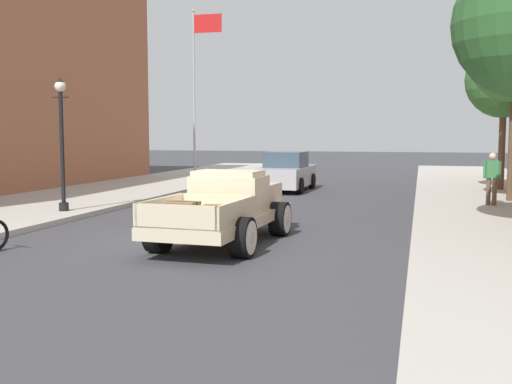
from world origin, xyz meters
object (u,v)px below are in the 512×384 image
object	(u,v)px
hotrod_truck_cream	(227,208)
flagpole	(198,73)
street_lamp_near	(62,134)
pedestrian_sidewalk_right	(492,176)
street_tree_third	(504,80)
car_background_silver	(287,173)

from	to	relation	value
hotrod_truck_cream	flagpole	xyz separation A→B (m)	(-8.12, 19.73, 5.02)
street_lamp_near	pedestrian_sidewalk_right	bearing A→B (deg)	21.48
flagpole	street_tree_third	xyz separation A→B (m)	(15.36, -6.30, -1.26)
hotrod_truck_cream	street_tree_third	size ratio (longest dim) A/B	0.85
street_tree_third	flagpole	bearing A→B (deg)	157.70
car_background_silver	street_tree_third	distance (m)	9.43
hotrod_truck_cream	pedestrian_sidewalk_right	size ratio (longest dim) A/B	3.03
flagpole	street_tree_third	distance (m)	16.64
street_lamp_near	flagpole	distance (m)	17.43
car_background_silver	hotrod_truck_cream	bearing A→B (deg)	-83.78
street_lamp_near	car_background_silver	bearing A→B (deg)	64.20
car_background_silver	street_tree_third	size ratio (longest dim) A/B	0.73
street_tree_third	car_background_silver	bearing A→B (deg)	-172.19
car_background_silver	pedestrian_sidewalk_right	world-z (taller)	pedestrian_sidewalk_right
car_background_silver	street_tree_third	world-z (taller)	street_tree_third
car_background_silver	flagpole	bearing A→B (deg)	132.24
hotrod_truck_cream	street_lamp_near	bearing A→B (deg)	154.91
pedestrian_sidewalk_right	flagpole	size ratio (longest dim) A/B	0.18
hotrod_truck_cream	flagpole	size ratio (longest dim) A/B	0.55
pedestrian_sidewalk_right	street_tree_third	xyz separation A→B (m)	(0.95, 5.86, 3.42)
street_tree_third	pedestrian_sidewalk_right	bearing A→B (deg)	-99.23
street_tree_third	hotrod_truck_cream	bearing A→B (deg)	-118.31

